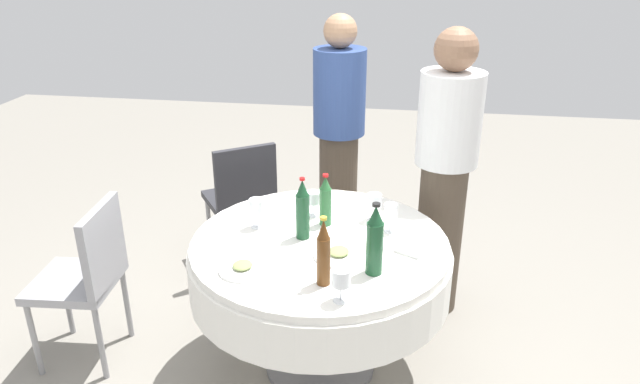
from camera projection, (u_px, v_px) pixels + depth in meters
ground_plane at (320, 366)px, 3.04m from camera, size 10.00×10.00×0.00m
dining_table at (320, 268)px, 2.80m from camera, size 1.25×1.25×0.74m
bottle_dark_green_west at (303, 210)px, 2.72m from camera, size 0.07×0.07×0.31m
bottle_brown_far at (323, 253)px, 2.35m from camera, size 0.06×0.06×0.31m
bottle_green_east at (325, 201)px, 2.85m from camera, size 0.06×0.06×0.27m
bottle_dark_green_south at (375, 241)px, 2.42m from camera, size 0.07×0.07×0.33m
wine_glass_south at (341, 279)px, 2.25m from camera, size 0.08×0.08×0.14m
wine_glass_left at (256, 207)px, 2.83m from camera, size 0.07×0.07×0.15m
wine_glass_inner at (313, 198)px, 2.95m from camera, size 0.07×0.07×0.13m
wine_glass_near at (391, 212)px, 2.79m from camera, size 0.07×0.07×0.15m
wine_glass_north at (374, 201)px, 2.90m from camera, size 0.07×0.07×0.14m
plate_north at (339, 254)px, 2.60m from camera, size 0.23×0.23×0.04m
plate_rear at (243, 268)px, 2.49m from camera, size 0.21×0.21×0.04m
spoon_far at (353, 231)px, 2.83m from camera, size 0.18×0.02×0.00m
knife_east at (253, 212)px, 3.02m from camera, size 0.09×0.17×0.00m
folded_napkin at (412, 248)px, 2.65m from camera, size 0.17×0.17×0.02m
person_west at (339, 134)px, 3.86m from camera, size 0.34×0.34×1.63m
person_far at (445, 172)px, 3.20m from camera, size 0.34×0.34×1.65m
chair_inner at (88, 271)px, 2.92m from camera, size 0.43×0.43×0.87m
chair_near at (242, 194)px, 3.78m from camera, size 0.56×0.56×0.87m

